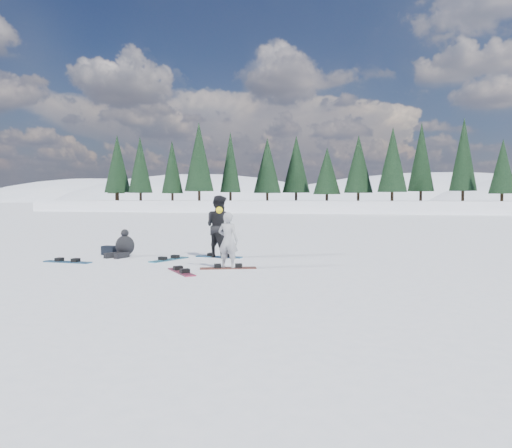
{
  "coord_description": "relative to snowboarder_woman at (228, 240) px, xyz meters",
  "views": [
    {
      "loc": [
        4.94,
        -12.01,
        1.89
      ],
      "look_at": [
        0.89,
        2.45,
        1.1
      ],
      "focal_mm": 35.0,
      "sensor_mm": 36.0,
      "label": 1
    }
  ],
  "objects": [
    {
      "name": "snowboard_loose_a",
      "position": [
        -2.32,
        1.27,
        -0.76
      ],
      "size": [
        0.69,
        1.52,
        0.03
      ],
      "primitive_type": "cube",
      "rotation": [
        0.0,
        0.0,
        1.28
      ],
      "color": "teal",
      "rests_on": "ground"
    },
    {
      "name": "snowboarder_woman",
      "position": [
        0.0,
        0.0,
        0.0
      ],
      "size": [
        0.58,
        0.41,
        1.66
      ],
      "rotation": [
        0.0,
        0.0,
        3.09
      ],
      "color": "#A1A1A6",
      "rests_on": "ground"
    },
    {
      "name": "snowboard_man",
      "position": [
        -1.1,
        2.35,
        -0.76
      ],
      "size": [
        1.5,
        0.31,
        0.03
      ],
      "primitive_type": "cube",
      "rotation": [
        0.0,
        0.0,
        -0.02
      ],
      "color": "#1B6096",
      "rests_on": "ground"
    },
    {
      "name": "snowboarder_man",
      "position": [
        -1.1,
        2.35,
        0.21
      ],
      "size": [
        1.17,
        1.06,
        1.97
      ],
      "primitive_type": "imported",
      "rotation": [
        0.0,
        0.0,
        2.74
      ],
      "color": "black",
      "rests_on": "ground"
    },
    {
      "name": "gear_bag",
      "position": [
        -4.83,
        2.0,
        -0.62
      ],
      "size": [
        0.47,
        0.33,
        0.3
      ],
      "primitive_type": "cube",
      "rotation": [
        0.0,
        0.0,
        -0.06
      ],
      "color": "black",
      "rests_on": "ground"
    },
    {
      "name": "snowboard_loose_c",
      "position": [
        -4.94,
        -0.04,
        -0.76
      ],
      "size": [
        1.51,
        0.31,
        0.03
      ],
      "primitive_type": "cube",
      "rotation": [
        0.0,
        0.0,
        -0.02
      ],
      "color": "navy",
      "rests_on": "ground"
    },
    {
      "name": "snowboard_woman",
      "position": [
        0.0,
        0.0,
        -0.76
      ],
      "size": [
        1.49,
        0.82,
        0.03
      ],
      "primitive_type": "cube",
      "rotation": [
        0.0,
        0.0,
        0.39
      ],
      "color": "maroon",
      "rests_on": "ground"
    },
    {
      "name": "alpine_backdrop",
      "position": [
        -12.39,
        188.67,
        -14.75
      ],
      "size": [
        412.5,
        227.0,
        53.2
      ],
      "color": "white",
      "rests_on": "ground"
    },
    {
      "name": "seated_rider",
      "position": [
        -4.13,
        1.74,
        -0.44
      ],
      "size": [
        0.75,
        1.11,
        0.88
      ],
      "rotation": [
        0.0,
        0.0,
        -0.27
      ],
      "color": "black",
      "rests_on": "ground"
    },
    {
      "name": "snowboard_loose_b",
      "position": [
        -0.92,
        -0.96,
        -0.76
      ],
      "size": [
        1.2,
        1.31,
        0.03
      ],
      "primitive_type": "cube",
      "rotation": [
        0.0,
        0.0,
        -0.85
      ],
      "color": "maroon",
      "rests_on": "ground"
    },
    {
      "name": "ground",
      "position": [
        -0.66,
        -0.5,
        -0.77
      ],
      "size": [
        420.0,
        420.0,
        0.0
      ],
      "primitive_type": "plane",
      "color": "white",
      "rests_on": "ground"
    }
  ]
}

